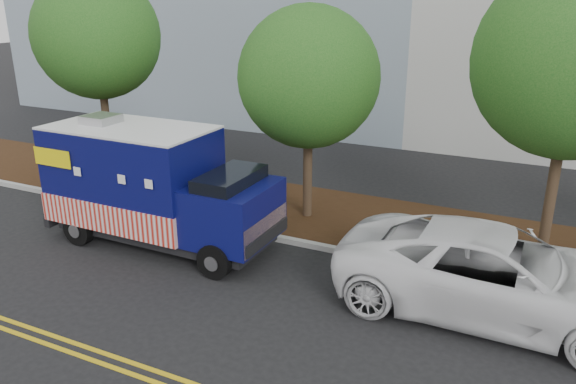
% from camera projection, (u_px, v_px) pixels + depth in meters
% --- Properties ---
extents(ground, '(120.00, 120.00, 0.00)m').
position_uv_depth(ground, '(204.00, 251.00, 14.44)').
color(ground, black).
rests_on(ground, ground).
extents(curb, '(120.00, 0.18, 0.15)m').
position_uv_depth(curb, '(232.00, 229.00, 15.60)').
color(curb, '#9E9E99').
rests_on(curb, ground).
extents(mulch_strip, '(120.00, 4.00, 0.15)m').
position_uv_depth(mulch_strip, '(267.00, 205.00, 17.38)').
color(mulch_strip, black).
rests_on(mulch_strip, ground).
extents(centerline_near, '(120.00, 0.10, 0.01)m').
position_uv_depth(centerline_near, '(73.00, 342.00, 10.66)').
color(centerline_near, gold).
rests_on(centerline_near, ground).
extents(centerline_far, '(120.00, 0.10, 0.01)m').
position_uv_depth(centerline_far, '(62.00, 349.00, 10.44)').
color(centerline_far, gold).
rests_on(centerline_far, ground).
extents(tree_a, '(4.03, 4.03, 7.00)m').
position_uv_depth(tree_a, '(97.00, 36.00, 17.92)').
color(tree_a, '#38281C').
rests_on(tree_a, ground).
extents(tree_b, '(3.84, 3.84, 6.05)m').
position_uv_depth(tree_b, '(309.00, 78.00, 15.07)').
color(tree_b, '#38281C').
rests_on(tree_b, ground).
extents(tree_c, '(4.46, 4.46, 7.08)m').
position_uv_depth(tree_c, '(573.00, 61.00, 12.49)').
color(tree_c, '#38281C').
rests_on(tree_c, ground).
extents(sign_post, '(0.06, 0.06, 2.40)m').
position_uv_depth(sign_post, '(138.00, 168.00, 17.26)').
color(sign_post, '#473828').
rests_on(sign_post, ground).
extents(food_truck, '(6.26, 2.43, 3.29)m').
position_uv_depth(food_truck, '(151.00, 188.00, 14.54)').
color(food_truck, black).
rests_on(food_truck, ground).
extents(white_car, '(6.45, 2.98, 1.79)m').
position_uv_depth(white_car, '(496.00, 274.00, 11.39)').
color(white_car, white).
rests_on(white_car, ground).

